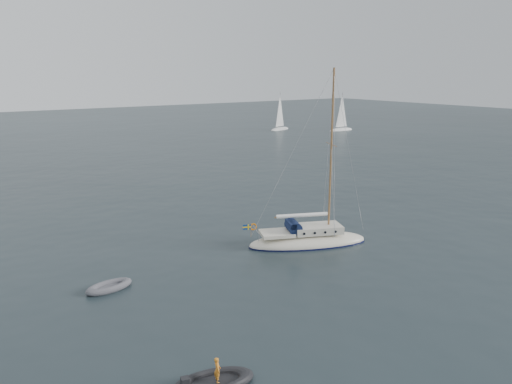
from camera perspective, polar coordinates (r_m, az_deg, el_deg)
ground at (r=33.80m, az=3.60°, el=-8.17°), size 300.00×300.00×0.00m
sailboat at (r=37.22m, az=5.97°, el=-4.48°), size 9.40×2.82×13.39m
dinghy at (r=31.16m, az=-16.45°, el=-10.34°), size 2.87×1.30×0.41m
rib at (r=21.88m, az=-4.94°, el=-20.80°), size 3.49×1.59×1.28m
distant_yacht_b at (r=109.95m, az=9.77°, el=8.84°), size 6.43×3.43×8.53m
distant_yacht_c at (r=109.69m, az=2.74°, el=9.00°), size 6.40×3.41×8.48m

